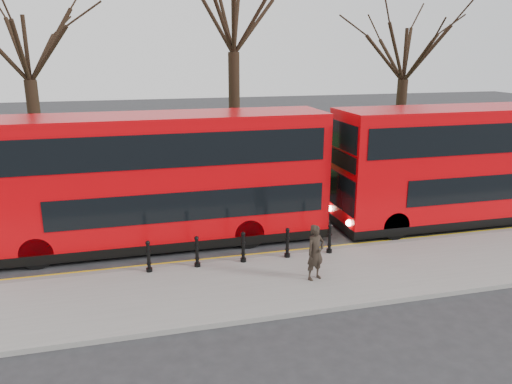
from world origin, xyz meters
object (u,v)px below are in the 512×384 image
object	(u,v)px
bollard_row	(243,248)
bus_lead	(162,181)
bus_rear	(475,165)
pedestrian	(315,252)

from	to	relation	value
bollard_row	bus_lead	xyz separation A→B (m)	(-2.39, 2.73, 1.77)
bus_rear	pedestrian	distance (m)	9.53
pedestrian	bus_rear	bearing A→B (deg)	4.95
bus_lead	bus_rear	xyz separation A→B (m)	(12.78, -0.58, -0.01)
bollard_row	pedestrian	xyz separation A→B (m)	(1.85, -1.83, 0.38)
bus_lead	bus_rear	bearing A→B (deg)	-2.60
bus_lead	pedestrian	xyz separation A→B (m)	(4.23, -4.56, -1.39)
bus_lead	pedestrian	bearing A→B (deg)	-47.12
bollard_row	bus_rear	distance (m)	10.76
bus_lead	bus_rear	size ratio (longest dim) A/B	1.00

